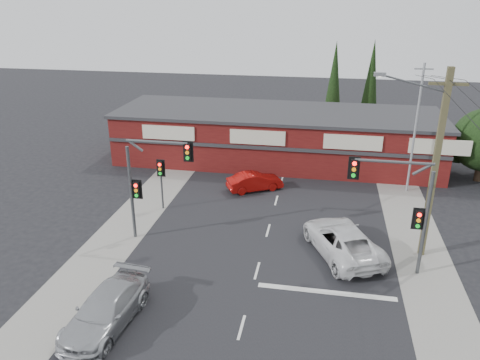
% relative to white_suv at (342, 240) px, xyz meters
% --- Properties ---
extents(ground, '(120.00, 120.00, 0.00)m').
position_rel_white_suv_xyz_m(ground, '(-4.24, -2.25, -0.83)').
color(ground, black).
rests_on(ground, ground).
extents(road_strip, '(14.00, 70.00, 0.01)m').
position_rel_white_suv_xyz_m(road_strip, '(-4.24, 2.75, -0.83)').
color(road_strip, black).
rests_on(road_strip, ground).
extents(verge_left, '(3.00, 70.00, 0.02)m').
position_rel_white_suv_xyz_m(verge_left, '(-12.74, 2.75, -0.82)').
color(verge_left, gray).
rests_on(verge_left, ground).
extents(verge_right, '(3.00, 70.00, 0.02)m').
position_rel_white_suv_xyz_m(verge_right, '(4.26, 2.75, -0.82)').
color(verge_right, gray).
rests_on(verge_right, ground).
extents(stop_line, '(6.50, 0.35, 0.01)m').
position_rel_white_suv_xyz_m(stop_line, '(-0.74, -3.75, -0.82)').
color(stop_line, silver).
rests_on(stop_line, ground).
extents(white_suv, '(4.97, 6.59, 1.66)m').
position_rel_white_suv_xyz_m(white_suv, '(0.00, 0.00, 0.00)').
color(white_suv, silver).
rests_on(white_suv, ground).
extents(silver_suv, '(2.60, 5.38, 1.51)m').
position_rel_white_suv_xyz_m(silver_suv, '(-9.91, -7.81, -0.08)').
color(silver_suv, '#ABAEB1').
rests_on(silver_suv, ground).
extents(red_sedan, '(4.13, 3.15, 1.30)m').
position_rel_white_suv_xyz_m(red_sedan, '(-5.98, 7.90, -0.18)').
color(red_sedan, '#930C09').
rests_on(red_sedan, ground).
extents(lane_dashes, '(0.12, 45.91, 0.01)m').
position_rel_white_suv_xyz_m(lane_dashes, '(-4.24, 1.90, -0.82)').
color(lane_dashes, silver).
rests_on(lane_dashes, ground).
extents(shop_building, '(27.30, 8.40, 4.22)m').
position_rel_white_suv_xyz_m(shop_building, '(-5.24, 14.73, 1.30)').
color(shop_building, '#4E100F').
rests_on(shop_building, ground).
extents(conifer_near, '(1.80, 1.80, 9.25)m').
position_rel_white_suv_xyz_m(conifer_near, '(-0.74, 21.75, 4.65)').
color(conifer_near, '#2D2116').
rests_on(conifer_near, ground).
extents(conifer_far, '(1.80, 1.80, 9.25)m').
position_rel_white_suv_xyz_m(conifer_far, '(2.76, 23.75, 4.65)').
color(conifer_far, '#2D2116').
rests_on(conifer_far, ground).
extents(traffic_mast_left, '(3.77, 0.27, 5.97)m').
position_rel_white_suv_xyz_m(traffic_mast_left, '(-10.67, -0.25, 3.10)').
color(traffic_mast_left, '#47494C').
rests_on(traffic_mast_left, ground).
extents(traffic_mast_right, '(3.96, 0.27, 5.97)m').
position_rel_white_suv_xyz_m(traffic_mast_right, '(2.62, -1.25, 3.11)').
color(traffic_mast_right, '#47494C').
rests_on(traffic_mast_right, ground).
extents(pedestal_signal, '(0.55, 0.27, 3.38)m').
position_rel_white_suv_xyz_m(pedestal_signal, '(-11.44, 3.75, 1.57)').
color(pedestal_signal, '#47494C').
rests_on(pedestal_signal, ground).
extents(utility_pole, '(4.38, 0.59, 10.00)m').
position_rel_white_suv_xyz_m(utility_pole, '(4.12, 0.73, 4.56)').
color(utility_pole, brown).
rests_on(utility_pole, ground).
extents(steel_pole, '(1.20, 0.16, 9.00)m').
position_rel_white_suv_xyz_m(steel_pole, '(4.76, 9.75, 3.87)').
color(steel_pole, gray).
rests_on(steel_pole, ground).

